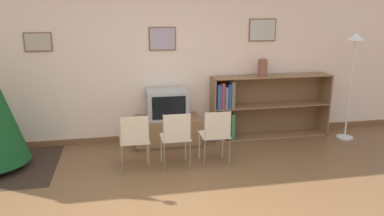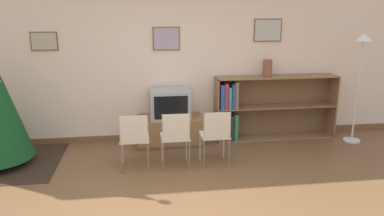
% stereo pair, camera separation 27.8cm
% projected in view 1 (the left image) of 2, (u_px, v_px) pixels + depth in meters
% --- Properties ---
extents(wall_back, '(9.09, 0.11, 2.70)m').
position_uv_depth(wall_back, '(160.00, 61.00, 6.15)').
color(wall_back, beige).
rests_on(wall_back, ground_plane).
extents(tv_console, '(1.07, 0.53, 0.46)m').
position_uv_depth(tv_console, '(167.00, 131.00, 6.14)').
color(tv_console, brown).
rests_on(tv_console, ground_plane).
extents(television, '(0.64, 0.51, 0.46)m').
position_uv_depth(television, '(167.00, 104.00, 6.02)').
color(television, '#9E9E99').
rests_on(television, tv_console).
extents(folding_chair_left, '(0.40, 0.40, 0.82)m').
position_uv_depth(folding_chair_left, '(135.00, 139.00, 5.06)').
color(folding_chair_left, beige).
rests_on(folding_chair_left, ground_plane).
extents(folding_chair_center, '(0.40, 0.40, 0.82)m').
position_uv_depth(folding_chair_center, '(176.00, 136.00, 5.17)').
color(folding_chair_center, beige).
rests_on(folding_chair_center, ground_plane).
extents(folding_chair_right, '(0.40, 0.40, 0.82)m').
position_uv_depth(folding_chair_right, '(216.00, 134.00, 5.27)').
color(folding_chair_right, beige).
rests_on(folding_chair_right, ground_plane).
extents(bookshelf, '(2.08, 0.36, 1.08)m').
position_uv_depth(bookshelf, '(250.00, 108.00, 6.44)').
color(bookshelf, olive).
rests_on(bookshelf, ground_plane).
extents(vase, '(0.16, 0.16, 0.29)m').
position_uv_depth(vase, '(263.00, 67.00, 6.28)').
color(vase, brown).
rests_on(vase, bookshelf).
extents(standing_lamp, '(0.28, 0.28, 1.80)m').
position_uv_depth(standing_lamp, '(353.00, 59.00, 6.15)').
color(standing_lamp, silver).
rests_on(standing_lamp, ground_plane).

